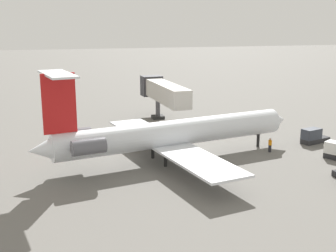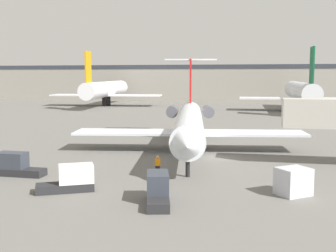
% 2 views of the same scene
% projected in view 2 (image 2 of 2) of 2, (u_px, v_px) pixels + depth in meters
% --- Properties ---
extents(ground_plane, '(400.00, 400.00, 0.10)m').
position_uv_depth(ground_plane, '(211.00, 157.00, 43.39)').
color(ground_plane, '#66635E').
extents(regional_jet, '(25.38, 30.85, 10.24)m').
position_uv_depth(regional_jet, '(189.00, 122.00, 46.83)').
color(regional_jet, silver).
rests_on(regional_jet, ground_plane).
extents(ground_crew_marshaller, '(0.42, 0.30, 1.69)m').
position_uv_depth(ground_crew_marshaller, '(158.00, 166.00, 35.26)').
color(ground_crew_marshaller, black).
rests_on(ground_crew_marshaller, ground_plane).
extents(baggage_tug_lead, '(4.05, 1.55, 1.90)m').
position_uv_depth(baggage_tug_lead, '(16.00, 165.00, 35.42)').
color(baggage_tug_lead, '#262628').
rests_on(baggage_tug_lead, ground_plane).
extents(baggage_tug_trailing, '(2.49, 4.23, 1.90)m').
position_uv_depth(baggage_tug_trailing, '(158.00, 190.00, 27.92)').
color(baggage_tug_trailing, '#262628').
rests_on(baggage_tug_trailing, ground_plane).
extents(baggage_tug_spare, '(4.17, 3.19, 1.90)m').
position_uv_depth(baggage_tug_spare, '(71.00, 180.00, 30.64)').
color(baggage_tug_spare, '#262628').
rests_on(baggage_tug_spare, ground_plane).
extents(cargo_container_uld, '(2.73, 2.69, 1.89)m').
position_uv_depth(cargo_container_uld, '(293.00, 181.00, 29.66)').
color(cargo_container_uld, silver).
rests_on(cargo_container_uld, ground_plane).
extents(terminal_building, '(168.93, 25.94, 10.99)m').
position_uv_depth(terminal_building, '(260.00, 83.00, 134.31)').
color(terminal_building, '#9E998E').
rests_on(terminal_building, ground_plane).
extents(parked_airliner_west_end, '(29.16, 34.28, 13.37)m').
position_uv_depth(parked_airliner_west_end, '(106.00, 90.00, 111.98)').
color(parked_airliner_west_end, white).
rests_on(parked_airliner_west_end, ground_plane).
extents(parked_airliner_west_mid, '(27.49, 32.44, 13.47)m').
position_uv_depth(parked_airliner_west_mid, '(301.00, 92.00, 96.68)').
color(parked_airliner_west_mid, silver).
rests_on(parked_airliner_west_mid, ground_plane).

